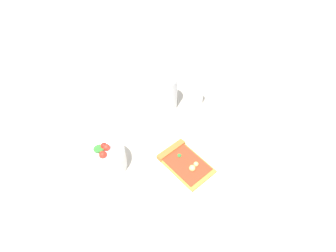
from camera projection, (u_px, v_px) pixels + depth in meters
The scene contains 6 objects.
ground_plane at pixel (180, 161), 0.91m from camera, with size 2.40×2.40×0.00m, color beige.
plate at pixel (192, 163), 0.90m from camera, with size 0.25×0.25×0.01m, color white.
pizza_slice_main at pixel (185, 162), 0.88m from camera, with size 0.18×0.18×0.03m.
salad_bowl at pixel (107, 159), 0.87m from camera, with size 0.12×0.12×0.08m.
soda_glass at pixel (167, 93), 1.02m from camera, with size 0.08×0.08×0.13m.
pepper_shaker at pixel (199, 95), 1.05m from camera, with size 0.04×0.04×0.08m.
Camera 1 is at (0.00, 0.52, 0.75)m, focal length 32.09 mm.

